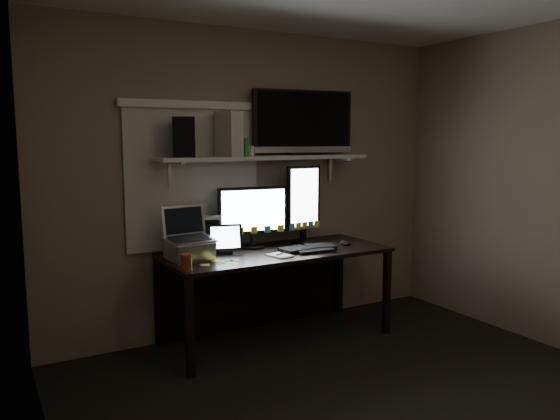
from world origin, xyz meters
TOP-DOWN VIEW (x-y plane):
  - floor at (0.00, 0.00)m, footprint 3.60×3.60m
  - back_wall at (0.00, 1.80)m, footprint 3.60×0.00m
  - left_wall at (-1.80, 0.00)m, footprint 0.00×3.60m
  - window_blinds at (-0.55, 1.79)m, footprint 1.10×0.02m
  - desk at (0.00, 1.55)m, footprint 1.80×0.75m
  - wall_shelf at (0.00, 1.62)m, footprint 1.80×0.35m
  - monitor_landscape at (-0.11, 1.62)m, footprint 0.59×0.13m
  - monitor_portrait at (0.36, 1.61)m, footprint 0.34×0.10m
  - keyboard at (0.24, 1.33)m, footprint 0.48×0.21m
  - mouse at (0.60, 1.33)m, footprint 0.08×0.11m
  - notepad at (-0.08, 1.24)m, footprint 0.16×0.21m
  - tablet at (-0.41, 1.52)m, footprint 0.29×0.18m
  - file_sorter at (-0.51, 1.66)m, footprint 0.24×0.16m
  - laptop at (-0.72, 1.45)m, footprint 0.37×0.31m
  - cup at (-0.85, 1.16)m, footprint 0.09×0.09m
  - sticky_notes at (-0.55, 1.30)m, footprint 0.29×0.23m
  - tv at (0.39, 1.67)m, footprint 0.91×0.25m
  - game_console at (-0.33, 1.60)m, footprint 0.12×0.30m
  - speaker at (-0.69, 1.61)m, footprint 0.22×0.24m
  - bottles at (-0.22, 1.57)m, footprint 0.24×0.11m

SIDE VIEW (x-z plane):
  - floor at x=0.00m, z-range 0.00..0.00m
  - desk at x=0.00m, z-range 0.19..0.92m
  - sticky_notes at x=-0.55m, z-range 0.73..0.73m
  - notepad at x=-0.08m, z-range 0.73..0.74m
  - keyboard at x=0.24m, z-range 0.73..0.76m
  - mouse at x=0.60m, z-range 0.73..0.77m
  - cup at x=-0.85m, z-range 0.73..0.84m
  - tablet at x=-0.41m, z-range 0.73..0.96m
  - file_sorter at x=-0.51m, z-range 0.73..1.01m
  - laptop at x=-0.72m, z-range 0.73..1.12m
  - monitor_landscape at x=-0.11m, z-range 0.73..1.25m
  - monitor_portrait at x=0.36m, z-range 0.73..1.41m
  - back_wall at x=0.00m, z-range -0.55..3.05m
  - left_wall at x=-1.80m, z-range -0.55..3.05m
  - window_blinds at x=-0.55m, z-range 0.75..1.85m
  - wall_shelf at x=0.00m, z-range 1.45..1.48m
  - bottles at x=-0.22m, z-range 1.48..1.63m
  - speaker at x=-0.69m, z-range 1.48..1.78m
  - game_console at x=-0.33m, z-range 1.48..1.82m
  - tv at x=0.39m, z-range 1.48..2.02m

